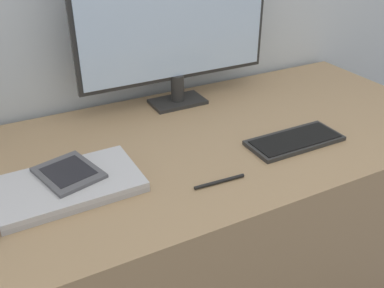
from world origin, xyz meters
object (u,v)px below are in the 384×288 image
Objects in this scene: ereader at (68,173)px; pen at (220,182)px; monitor at (176,24)px; laptop at (69,185)px; keyboard at (295,140)px.

ereader is 1.35× the size of pen.
monitor reaches higher than laptop.
monitor is 3.60× the size of ereader.
laptop is 0.03m from ereader.
monitor reaches higher than ereader.
monitor reaches higher than pen.
keyboard is 1.52× the size of ereader.
ereader is at bearing 171.24° from keyboard.
pen is (0.33, -0.17, -0.03)m from ereader.
monitor is 0.51m from keyboard.
monitor is at bearing 76.09° from pen.
laptop reaches higher than keyboard.
monitor is 4.86× the size of pen.
keyboard is 2.06× the size of pen.
keyboard is 0.83× the size of laptop.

